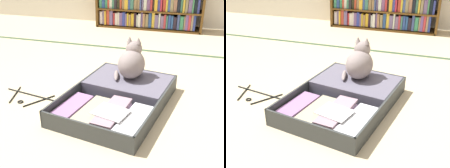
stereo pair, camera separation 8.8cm
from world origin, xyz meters
TOP-DOWN VIEW (x-y plane):
  - ground_plane at (0.00, 0.00)m, footprint 10.00×10.00m
  - tatami_border at (0.00, 1.33)m, footprint 4.80×0.05m
  - bookshelf at (-0.21, 2.23)m, footprint 1.36×0.29m
  - open_suitcase at (-0.05, 0.19)m, footprint 0.74×0.95m
  - black_cat at (-0.02, 0.40)m, footprint 0.25×0.25m
  - clothes_hanger at (-0.71, 0.08)m, footprint 0.44×0.26m

SIDE VIEW (x-z plane):
  - ground_plane at x=0.00m, z-range 0.00..0.00m
  - tatami_border at x=0.00m, z-range 0.00..0.00m
  - clothes_hanger at x=-0.71m, z-range 0.00..0.01m
  - open_suitcase at x=-0.05m, z-range -0.01..0.11m
  - black_cat at x=-0.02m, z-range 0.08..0.38m
  - bookshelf at x=-0.21m, z-range -0.01..0.68m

